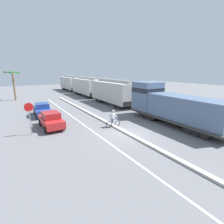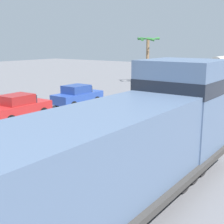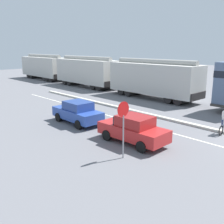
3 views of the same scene
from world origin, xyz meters
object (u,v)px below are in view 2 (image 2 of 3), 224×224
parked_car_red (19,107)px  palm_tree_near (148,48)px  parked_car_blue (78,95)px  locomotive (130,146)px  cyclist (41,131)px

parked_car_red → palm_tree_near: size_ratio=0.77×
parked_car_red → parked_car_blue: 5.47m
locomotive → palm_tree_near: bearing=119.1°
parked_car_blue → cyclist: cyclist is taller
locomotive → parked_car_red: locomotive is taller
cyclist → palm_tree_near: bearing=108.6°
locomotive → cyclist: locomotive is taller
parked_car_red → parked_car_blue: bearing=89.6°
locomotive → parked_car_blue: size_ratio=2.74×
palm_tree_near → cyclist: bearing=-71.4°
parked_car_red → cyclist: bearing=-28.1°
parked_car_red → parked_car_blue: (0.04, 5.47, 0.00)m
locomotive → parked_car_red: bearing=158.2°
locomotive → parked_car_red: (-11.48, 4.60, -0.98)m
parked_car_blue → cyclist: bearing=-57.3°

